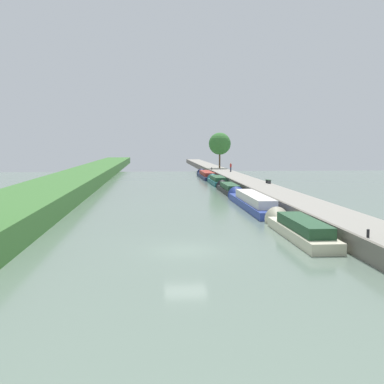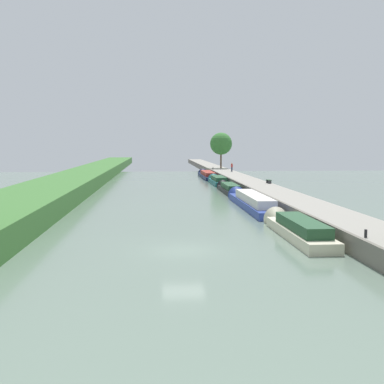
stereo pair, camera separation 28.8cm
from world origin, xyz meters
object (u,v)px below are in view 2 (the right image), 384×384
Objects in this scene: narrowboat_teal at (217,181)px; mooring_bollard_far at (213,168)px; person_walking at (232,167)px; mooring_bollard_near at (366,234)px; narrowboat_cream at (296,228)px; narrowboat_blue at (251,201)px; narrowboat_navy at (207,175)px; park_bench at (269,181)px; narrowboat_black at (229,188)px.

narrowboat_teal is 20.13m from mooring_bollard_far.
person_walking is 61.29m from mooring_bollard_near.
mooring_bollard_near is at bearing -92.47° from person_walking.
narrowboat_blue is (-0.11, 14.57, 0.05)m from narrowboat_cream.
narrowboat_teal is (0.32, 27.54, -0.08)m from narrowboat_blue.
narrowboat_cream is at bearing -94.78° from person_walking.
mooring_bollard_far reaches higher than narrowboat_cream.
narrowboat_teal is 13.30m from narrowboat_navy.
mooring_bollard_near is (1.95, -61.75, 0.86)m from narrowboat_navy.
narrowboat_teal is at bearing 92.05° from mooring_bollard_near.
park_bench is (3.27, -33.15, 0.12)m from mooring_bollard_far.
park_bench reaches higher than narrowboat_teal.
person_walking is at bearing 83.36° from narrowboat_blue.
narrowboat_blue is 47.63m from mooring_bollard_far.
person_walking is at bearing 71.12° from narrowboat_teal.
narrowboat_cream is 1.03× the size of narrowboat_teal.
narrowboat_navy is 7.07m from mooring_bollard_far.
narrowboat_navy is 26.94m from park_bench.
park_bench reaches higher than mooring_bollard_near.
narrowboat_blue is 1.06× the size of narrowboat_navy.
narrowboat_cream is 55.11m from person_walking.
mooring_bollard_near is at bearing -90.00° from mooring_bollard_far.
narrowboat_navy reaches higher than narrowboat_black.
mooring_bollard_near is at bearing -87.95° from narrowboat_teal.
park_bench is at bearing -84.37° from mooring_bollard_far.
park_bench is at bearing -7.25° from narrowboat_black.
narrowboat_cream is 0.67× the size of narrowboat_blue.
mooring_bollard_far is at bearing 85.06° from narrowboat_teal.
mooring_bollard_near is 35.48m from park_bench.
narrowboat_black is 24.60× the size of mooring_bollard_far.
narrowboat_teal is 24.19× the size of mooring_bollard_far.
park_bench is at bearing -78.83° from narrowboat_navy.
mooring_bollard_near is (1.91, -35.99, 0.91)m from narrowboat_black.
narrowboat_navy is 35.12× the size of mooring_bollard_far.
mooring_bollard_near reaches higher than narrowboat_cream.
narrowboat_cream is at bearing -91.80° from mooring_bollard_far.
narrowboat_blue is 40.84m from narrowboat_navy.
mooring_bollard_far is at bearing 88.20° from narrowboat_cream.
narrowboat_black is 25.76m from narrowboat_navy.
narrowboat_black is 6.67× the size of person_walking.
narrowboat_cream is 29.48m from park_bench.
narrowboat_blue is 37.09× the size of mooring_bollard_near.
park_bench is at bearing -88.61° from person_walking.
narrowboat_blue is at bearing -90.56° from narrowboat_black.
narrowboat_cream is at bearing -90.08° from narrowboat_black.
mooring_bollard_near is 0.30× the size of park_bench.
person_walking is at bearing 85.22° from narrowboat_cream.
narrowboat_black is 25.70m from person_walking.
narrowboat_black is 32.56m from mooring_bollard_far.
narrowboat_blue is at bearing -90.15° from narrowboat_navy.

